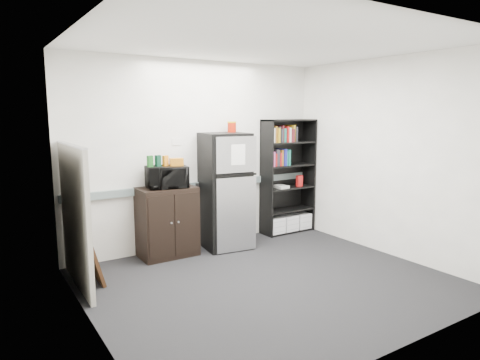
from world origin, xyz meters
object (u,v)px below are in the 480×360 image
at_px(cubicle_partition, 75,216).
at_px(bookshelf, 288,177).
at_px(microwave, 167,177).
at_px(refrigerator, 225,191).
at_px(cabinet, 167,222).

bearing_deg(cubicle_partition, bookshelf, 8.06).
relative_size(bookshelf, cubicle_partition, 1.14).
relative_size(microwave, refrigerator, 0.32).
distance_m(microwave, refrigerator, 0.91).
bearing_deg(microwave, bookshelf, 10.81).
bearing_deg(microwave, cabinet, 98.67).
height_order(cabinet, refrigerator, refrigerator).
height_order(cubicle_partition, refrigerator, refrigerator).
distance_m(cabinet, microwave, 0.62).
xyz_separation_m(cabinet, microwave, (0.00, -0.02, 0.62)).
bearing_deg(refrigerator, microwave, -177.01).
relative_size(cubicle_partition, refrigerator, 0.97).
xyz_separation_m(microwave, refrigerator, (0.87, -0.06, -0.27)).
height_order(bookshelf, refrigerator, bookshelf).
bearing_deg(cubicle_partition, refrigerator, 9.03).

